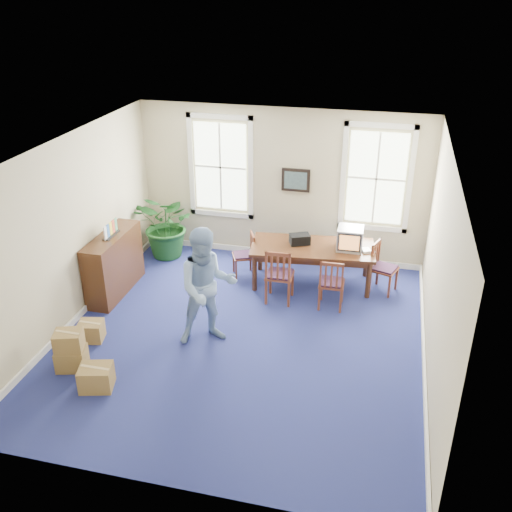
% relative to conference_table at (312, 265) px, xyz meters
% --- Properties ---
extents(floor, '(6.50, 6.50, 0.00)m').
position_rel_conference_table_xyz_m(floor, '(-0.85, -2.16, -0.40)').
color(floor, navy).
rests_on(floor, ground).
extents(ceiling, '(6.50, 6.50, 0.00)m').
position_rel_conference_table_xyz_m(ceiling, '(-0.85, -2.16, 2.80)').
color(ceiling, white).
rests_on(ceiling, ground).
extents(wall_back, '(6.50, 0.00, 6.50)m').
position_rel_conference_table_xyz_m(wall_back, '(-0.85, 1.09, 1.20)').
color(wall_back, '#C1B38E').
rests_on(wall_back, ground).
extents(wall_front, '(6.50, 0.00, 6.50)m').
position_rel_conference_table_xyz_m(wall_front, '(-0.85, -5.41, 1.20)').
color(wall_front, '#C1B38E').
rests_on(wall_front, ground).
extents(wall_left, '(0.00, 6.50, 6.50)m').
position_rel_conference_table_xyz_m(wall_left, '(-3.85, -2.16, 1.20)').
color(wall_left, '#C1B38E').
rests_on(wall_left, ground).
extents(wall_right, '(0.00, 6.50, 6.50)m').
position_rel_conference_table_xyz_m(wall_right, '(2.15, -2.16, 1.20)').
color(wall_right, '#C1B38E').
rests_on(wall_right, ground).
extents(baseboard_back, '(6.00, 0.04, 0.12)m').
position_rel_conference_table_xyz_m(baseboard_back, '(-0.85, 1.06, -0.34)').
color(baseboard_back, white).
rests_on(baseboard_back, ground).
extents(baseboard_left, '(0.04, 6.50, 0.12)m').
position_rel_conference_table_xyz_m(baseboard_left, '(-3.82, -2.16, -0.34)').
color(baseboard_left, white).
rests_on(baseboard_left, ground).
extents(baseboard_right, '(0.04, 6.50, 0.12)m').
position_rel_conference_table_xyz_m(baseboard_right, '(2.12, -2.16, -0.34)').
color(baseboard_right, white).
rests_on(baseboard_right, ground).
extents(window_left, '(1.40, 0.12, 2.20)m').
position_rel_conference_table_xyz_m(window_left, '(-2.15, 1.07, 1.50)').
color(window_left, white).
rests_on(window_left, ground).
extents(window_right, '(1.40, 0.12, 2.20)m').
position_rel_conference_table_xyz_m(window_right, '(1.05, 1.07, 1.50)').
color(window_right, white).
rests_on(window_right, ground).
extents(wall_picture, '(0.58, 0.06, 0.48)m').
position_rel_conference_table_xyz_m(wall_picture, '(-0.55, 1.04, 1.35)').
color(wall_picture, black).
rests_on(wall_picture, ground).
extents(conference_table, '(2.46, 1.32, 0.80)m').
position_rel_conference_table_xyz_m(conference_table, '(0.00, 0.00, 0.00)').
color(conference_table, '#452512').
rests_on(conference_table, ground).
extents(crt_tv, '(0.49, 0.53, 0.43)m').
position_rel_conference_table_xyz_m(crt_tv, '(0.70, 0.05, 0.62)').
color(crt_tv, '#B7B7BC').
rests_on(crt_tv, conference_table).
extents(game_console, '(0.21, 0.23, 0.05)m').
position_rel_conference_table_xyz_m(game_console, '(1.02, 0.00, 0.43)').
color(game_console, white).
rests_on(game_console, conference_table).
extents(equipment_bag, '(0.45, 0.38, 0.19)m').
position_rel_conference_table_xyz_m(equipment_bag, '(-0.27, 0.05, 0.50)').
color(equipment_bag, black).
rests_on(equipment_bag, conference_table).
extents(chair_near_left, '(0.50, 0.50, 1.09)m').
position_rel_conference_table_xyz_m(chair_near_left, '(-0.48, -0.80, 0.15)').
color(chair_near_left, brown).
rests_on(chair_near_left, ground).
extents(chair_near_right, '(0.46, 0.46, 1.00)m').
position_rel_conference_table_xyz_m(chair_near_right, '(0.48, -0.80, 0.10)').
color(chair_near_right, brown).
rests_on(chair_near_right, ground).
extents(chair_end_left, '(0.53, 0.53, 0.90)m').
position_rel_conference_table_xyz_m(chair_end_left, '(-1.39, 0.00, 0.05)').
color(chair_end_left, brown).
rests_on(chair_end_left, ground).
extents(chair_end_right, '(0.57, 0.57, 0.99)m').
position_rel_conference_table_xyz_m(chair_end_right, '(1.39, 0.00, 0.10)').
color(chair_end_right, brown).
rests_on(chair_end_right, ground).
extents(man, '(1.22, 1.12, 2.01)m').
position_rel_conference_table_xyz_m(man, '(-1.36, -2.35, 0.60)').
color(man, '#81A1CD').
rests_on(man, ground).
extents(credenza, '(0.46, 1.61, 1.26)m').
position_rel_conference_table_xyz_m(credenza, '(-3.60, -1.23, 0.23)').
color(credenza, '#452512').
rests_on(credenza, ground).
extents(brochure_rack, '(0.35, 0.63, 0.28)m').
position_rel_conference_table_xyz_m(brochure_rack, '(-3.57, -1.23, 1.00)').
color(brochure_rack, '#99999E').
rests_on(brochure_rack, credenza).
extents(potted_plant, '(1.63, 1.53, 1.45)m').
position_rel_conference_table_xyz_m(potted_plant, '(-3.16, 0.47, 0.32)').
color(potted_plant, '#17471A').
rests_on(potted_plant, ground).
extents(cardboard_boxes, '(1.45, 1.45, 0.69)m').
position_rel_conference_table_xyz_m(cardboard_boxes, '(-3.02, -3.51, -0.06)').
color(cardboard_boxes, olive).
rests_on(cardboard_boxes, ground).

